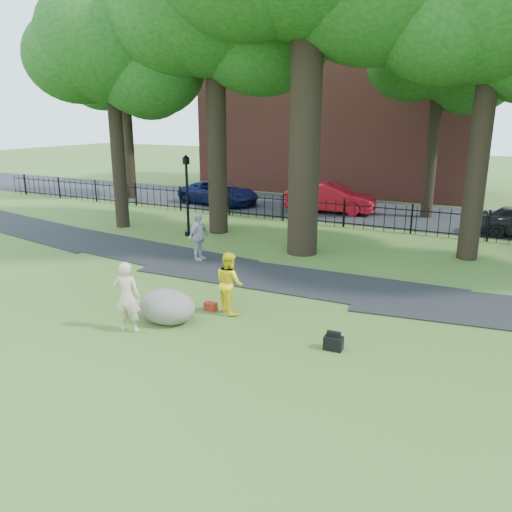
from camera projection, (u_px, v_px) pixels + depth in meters
The scene contains 15 objects.
ground at pixel (196, 319), 12.47m from camera, with size 120.00×120.00×0.00m, color #3B591F.
footpath at pixel (294, 281), 15.37m from camera, with size 36.00×2.60×0.03m, color black.
street at pixel (366, 212), 26.17m from camera, with size 80.00×7.00×0.02m, color black.
iron_fence at pixel (344, 214), 22.58m from camera, with size 44.00×0.04×1.20m.
brick_building at pixel (344, 98), 33.13m from camera, with size 18.00×8.00×12.00m, color brown.
tree_row at pixel (337, 18), 17.21m from camera, with size 26.82×7.96×12.42m.
woman at pixel (127, 297), 11.58m from camera, with size 0.62×0.41×1.70m, color beige.
man at pixel (229, 283), 12.71m from camera, with size 0.78×0.61×1.61m, color yellow.
pedestrian at pixel (198, 237), 17.27m from camera, with size 1.00×0.42×1.70m, color #A7A6AB.
boulder at pixel (167, 304), 12.26m from camera, with size 1.48×1.12×0.87m, color #6A6658.
lamppost at pixel (187, 197), 20.67m from camera, with size 0.34×0.34×3.38m.
backpack at pixel (333, 343), 10.83m from camera, with size 0.40×0.25×0.30m, color black.
red_bag at pixel (211, 306), 13.00m from camera, with size 0.32×0.20×0.22m, color maroon.
red_sedan at pixel (330, 198), 25.89m from camera, with size 1.60×4.59×1.51m, color #B00D19.
navy_van at pixel (219, 193), 28.29m from camera, with size 2.20×4.77×1.33m, color #0D1344.
Camera 1 is at (6.59, -9.61, 4.93)m, focal length 35.00 mm.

